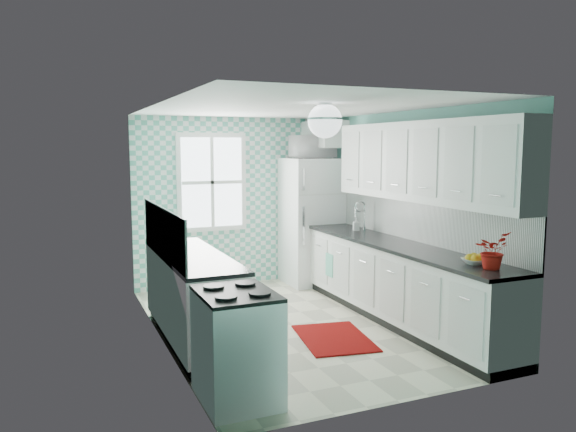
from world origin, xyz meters
name	(u,v)px	position (x,y,z in m)	size (l,w,h in m)	color
floor	(292,325)	(0.00, 0.00, -0.01)	(3.00, 4.40, 0.02)	beige
ceiling	(293,107)	(0.00, 0.00, 2.51)	(3.00, 4.40, 0.02)	white
wall_back	(234,201)	(0.00, 2.21, 1.25)	(3.00, 0.02, 2.50)	#69B6A6
wall_front	(405,252)	(0.00, -2.21, 1.25)	(3.00, 0.02, 2.50)	#69B6A6
wall_left	(159,226)	(-1.51, 0.00, 1.25)	(0.02, 4.40, 2.50)	#69B6A6
wall_right	(403,213)	(1.51, 0.00, 1.25)	(0.02, 4.40, 2.50)	#69B6A6
accent_wall	(234,202)	(0.00, 2.19, 1.25)	(3.00, 0.01, 2.50)	#5CB9A3
window	(212,182)	(-0.35, 2.16, 1.55)	(1.04, 0.05, 1.44)	white
backsplash_right	(421,221)	(1.49, -0.40, 1.20)	(0.02, 3.60, 0.51)	white
backsplash_left	(163,232)	(-1.49, -0.07, 1.20)	(0.02, 2.15, 0.51)	white
upper_cabinets_right	(423,162)	(1.33, -0.60, 1.90)	(0.33, 3.20, 0.90)	white
upper_cabinet_fridge	(323,135)	(1.30, 1.83, 2.25)	(0.40, 0.74, 0.40)	white
ceiling_light	(325,121)	(0.00, -0.80, 2.32)	(0.34, 0.34, 0.35)	silver
base_cabinets_right	(399,285)	(1.20, -0.40, 0.45)	(0.60, 3.60, 0.90)	white
countertop_right	(399,246)	(1.19, -0.40, 0.92)	(0.63, 3.60, 0.04)	black
base_cabinets_left	(192,300)	(-1.20, -0.07, 0.45)	(0.60, 2.15, 0.90)	white
countertop_left	(192,256)	(-1.19, -0.07, 0.92)	(0.63, 2.15, 0.04)	black
fridge	(312,221)	(1.11, 1.79, 0.95)	(0.83, 0.82, 1.90)	white
stove	(237,344)	(-1.20, -1.62, 0.47)	(0.60, 0.74, 0.90)	silver
sink	(353,232)	(1.20, 0.71, 0.93)	(0.49, 0.41, 0.53)	silver
rug	(334,338)	(0.22, -0.63, 0.01)	(0.71, 1.01, 0.02)	maroon
dish_towel	(329,265)	(0.89, 0.79, 0.48)	(0.01, 0.20, 0.31)	#5CBCAA
fruit_bowl	(475,261)	(1.20, -1.65, 0.97)	(0.23, 0.23, 0.06)	white
potted_plant	(492,250)	(1.20, -1.87, 1.11)	(0.31, 0.27, 0.35)	#AB2415
soap_bottle	(356,224)	(1.25, 0.72, 1.03)	(0.08, 0.08, 0.17)	#A4BCC6
microwave	(313,147)	(1.11, 1.79, 2.06)	(0.61, 0.42, 0.34)	white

